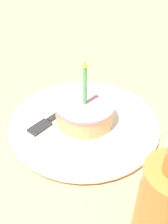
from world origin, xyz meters
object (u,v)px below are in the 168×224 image
object	(u,v)px
plate	(84,123)
fork	(61,112)
bottle	(166,204)
cake_slice	(85,112)

from	to	relation	value
plate	fork	bearing A→B (deg)	156.37
plate	fork	world-z (taller)	fork
plate	bottle	xyz separation A→B (m)	(0.10, -0.22, 0.07)
cake_slice	bottle	bearing A→B (deg)	-65.43
cake_slice	fork	xyz separation A→B (m)	(-0.05, 0.02, -0.02)
plate	cake_slice	size ratio (longest dim) A/B	2.26
fork	bottle	size ratio (longest dim) A/B	0.86
plate	bottle	world-z (taller)	bottle
cake_slice	fork	world-z (taller)	cake_slice
fork	bottle	world-z (taller)	bottle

